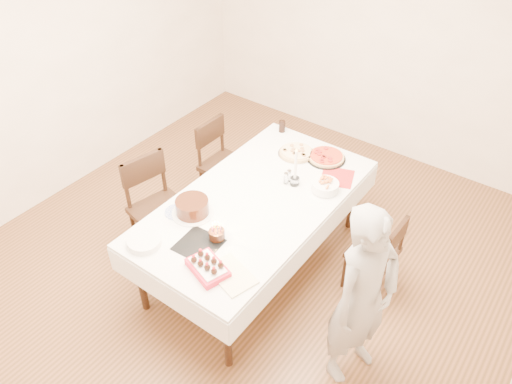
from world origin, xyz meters
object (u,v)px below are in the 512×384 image
Objects in this scene: dining_table at (256,233)px; pizza_white at (296,152)px; strawberry_box at (208,267)px; person at (363,299)px; chair_right_savory at (373,252)px; pasta_bowl at (325,186)px; layer_cake at (192,207)px; chair_left_savory at (226,166)px; taper_candle at (296,167)px; pizza_pepperoni at (326,157)px; chair_left_dessert at (161,212)px; cola_glass at (282,126)px; birthday_cake at (217,231)px.

dining_table is 6.34× the size of pizza_white.
dining_table is 7.10× the size of strawberry_box.
pizza_white is (-1.25, 1.14, 0.02)m from person.
pizza_white is at bearing 161.20° from chair_right_savory.
dining_table is 1.43× the size of person.
pasta_bowl is 0.74× the size of strawberry_box.
chair_right_savory is 2.57× the size of strawberry_box.
pizza_white is 1.19m from layer_cake.
chair_left_savory reaches higher than layer_cake.
layer_cake is at bearing -119.38° from taper_candle.
layer_cake is (-0.47, -1.27, 0.04)m from pizza_pepperoni.
chair_left_dessert reaches higher than layer_cake.
person reaches higher than taper_candle.
chair_left_savory is 1.03m from taper_candle.
strawberry_box is (0.02, -1.66, 0.02)m from pizza_pepperoni.
birthday_cake is at bearing -73.59° from cola_glass.
pizza_white is (0.67, 1.11, 0.29)m from chair_left_dessert.
pizza_white is 0.47m from taper_candle.
pizza_pepperoni is 1.06× the size of layer_cake.
pizza_pepperoni is 3.06× the size of cola_glass.
pasta_bowl is (1.15, 0.81, 0.31)m from chair_left_dessert.
pizza_pepperoni is 0.51m from taper_candle.
strawberry_box is at bearing -61.45° from birthday_cake.
pasta_bowl is at bearing 174.48° from chair_right_savory.
strawberry_box is (-0.73, -1.20, 0.40)m from chair_right_savory.
layer_cake is at bearing -175.30° from chair_left_dessert.
chair_left_savory is 7.84× the size of cola_glass.
taper_candle is (0.90, -0.17, 0.48)m from chair_left_savory.
chair_left_dessert is at bearing -127.52° from pizza_pepperoni.
chair_left_dessert is 0.88m from birthday_cake.
dining_table is at bearing 55.10° from layer_cake.
cola_glass is at bearing -125.80° from chair_left_savory.
pasta_bowl is 1.04m from birthday_cake.
chair_left_dessert is at bearing -144.91° from pasta_bowl.
birthday_cake is at bearing -133.01° from chair_right_savory.
chair_left_savory is 4.02× the size of pasta_bowl.
pasta_bowl is 0.61× the size of taper_candle.
chair_left_savory is 0.93× the size of chair_left_dessert.
strawberry_box is at bearing 125.74° from chair_left_savory.
chair_left_dessert is 2.64× the size of taper_candle.
layer_cake is (-0.22, -1.17, 0.04)m from pizza_white.
chair_left_savory is 1.20m from pasta_bowl.
layer_cake is at bearing 116.03° from chair_left_savory.
layer_cake reaches higher than pasta_bowl.
taper_candle reaches higher than chair_left_savory.
pasta_bowl is at bearing -32.31° from pizza_white.
chair_right_savory is 1.46m from strawberry_box.
layer_cake is at bearing -100.42° from pizza_white.
birthday_cake reaches higher than dining_table.
person is 2.10m from cola_glass.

